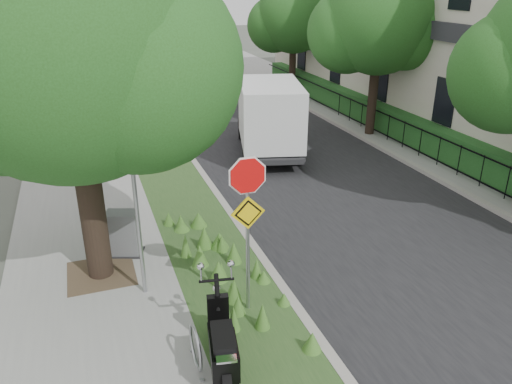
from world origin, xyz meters
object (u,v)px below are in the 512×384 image
sign_assembly (248,204)px  scooter_near (223,352)px  utility_cabinet (123,234)px  box_truck (269,114)px

sign_assembly → scooter_near: (-0.94, -1.52, -1.74)m
sign_assembly → scooter_near: size_ratio=1.61×
sign_assembly → utility_cabinet: sign_assembly is taller
scooter_near → utility_cabinet: bearing=103.6°
utility_cabinet → sign_assembly: bearing=-55.4°
sign_assembly → scooter_near: 2.50m
scooter_near → utility_cabinet: 4.57m
sign_assembly → box_truck: sign_assembly is taller
sign_assembly → box_truck: bearing=66.9°
sign_assembly → utility_cabinet: size_ratio=3.07×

